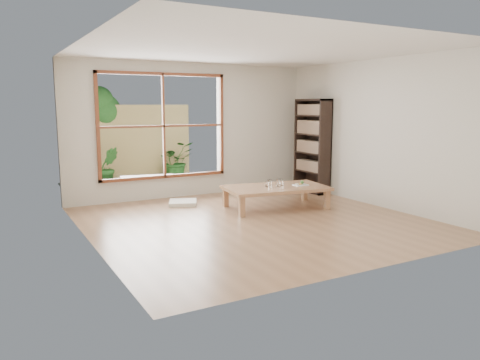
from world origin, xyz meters
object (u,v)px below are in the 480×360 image
object	(u,v)px
food_tray	(301,184)
garden_bench	(147,179)
low_table	(276,189)
bookshelf	(312,146)

from	to	relation	value
food_tray	garden_bench	xyz separation A→B (m)	(-2.00, 2.53, -0.10)
food_tray	garden_bench	distance (m)	3.23
low_table	garden_bench	size ratio (longest dim) A/B	1.69
bookshelf	garden_bench	bearing A→B (deg)	154.45
low_table	bookshelf	distance (m)	1.90
low_table	food_tray	size ratio (longest dim) A/B	7.48
low_table	bookshelf	xyz separation A→B (m)	(1.52, 0.95, 0.62)
low_table	garden_bench	bearing A→B (deg)	131.11
food_tray	garden_bench	size ratio (longest dim) A/B	0.23
low_table	garden_bench	xyz separation A→B (m)	(-1.55, 2.42, -0.03)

